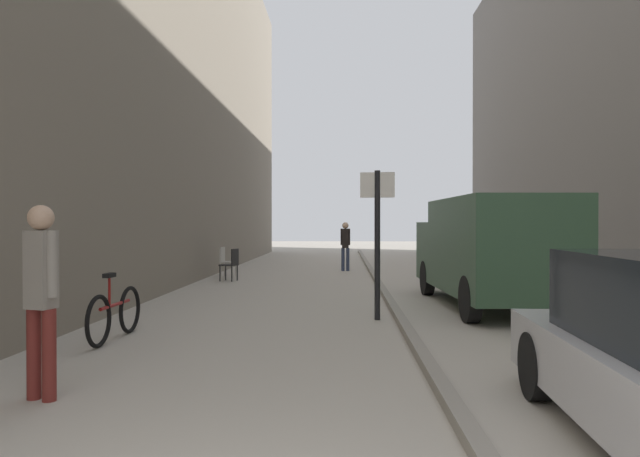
# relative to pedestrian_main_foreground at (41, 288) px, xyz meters

# --- Properties ---
(ground_plane) EXTENTS (80.00, 80.00, 0.00)m
(ground_plane) POSITION_rel_pedestrian_main_foreground_xyz_m (2.26, 8.73, -1.07)
(ground_plane) COLOR #A8A093
(building_facade_left) EXTENTS (3.61, 40.00, 13.42)m
(building_facade_left) POSITION_rel_pedestrian_main_foreground_xyz_m (-3.14, 8.73, 5.64)
(building_facade_left) COLOR gray
(building_facade_left) RESTS_ON ground_plane
(kerb_strip) EXTENTS (0.16, 40.00, 0.12)m
(kerb_strip) POSITION_rel_pedestrian_main_foreground_xyz_m (3.84, 8.73, -1.01)
(kerb_strip) COLOR gray
(kerb_strip) RESTS_ON ground_plane
(pedestrian_main_foreground) EXTENTS (0.36, 0.27, 1.86)m
(pedestrian_main_foreground) POSITION_rel_pedestrian_main_foreground_xyz_m (0.00, 0.00, 0.00)
(pedestrian_main_foreground) COLOR maroon
(pedestrian_main_foreground) RESTS_ON ground_plane
(pedestrian_mid_block) EXTENTS (0.34, 0.22, 1.72)m
(pedestrian_mid_block) POSITION_rel_pedestrian_main_foreground_xyz_m (2.96, 15.04, -0.08)
(pedestrian_mid_block) COLOR #2D3851
(pedestrian_mid_block) RESTS_ON ground_plane
(delivery_van) EXTENTS (2.16, 5.49, 2.16)m
(delivery_van) POSITION_rel_pedestrian_main_foreground_xyz_m (5.80, 6.36, 0.10)
(delivery_van) COLOR #335138
(delivery_van) RESTS_ON ground_plane
(street_sign_post) EXTENTS (0.60, 0.11, 2.60)m
(street_sign_post) POSITION_rel_pedestrian_main_foreground_xyz_m (3.47, 4.71, 0.47)
(street_sign_post) COLOR black
(street_sign_post) RESTS_ON ground_plane
(bicycle_leaning) EXTENTS (0.12, 1.77, 0.98)m
(bicycle_leaning) POSITION_rel_pedestrian_main_foreground_xyz_m (-0.41, 2.81, -0.69)
(bicycle_leaning) COLOR black
(bicycle_leaning) RESTS_ON ground_plane
(cafe_chair_near_window) EXTENTS (0.54, 0.54, 0.94)m
(cafe_chair_near_window) POSITION_rel_pedestrian_main_foreground_xyz_m (-0.37, 11.31, -0.53)
(cafe_chair_near_window) COLOR black
(cafe_chair_near_window) RESTS_ON ground_plane
(cafe_chair_by_doorway) EXTENTS (0.48, 0.48, 0.94)m
(cafe_chair_by_doorway) POSITION_rel_pedestrian_main_foreground_xyz_m (-0.78, 12.50, -0.53)
(cafe_chair_by_doorway) COLOR #B7B2A8
(cafe_chair_by_doorway) RESTS_ON ground_plane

